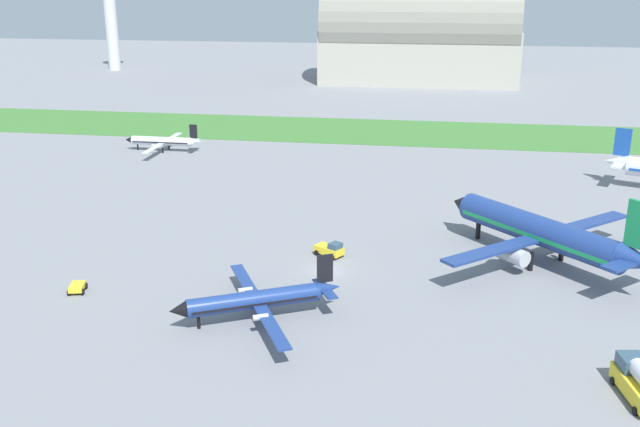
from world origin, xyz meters
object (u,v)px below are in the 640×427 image
(airplane_foreground_turboprop, at_px, (258,299))
(baggage_cart_midfield, at_px, (77,287))
(pushback_tug_by_runway, at_px, (330,249))
(control_tower, at_px, (110,7))
(airplane_midfield_jet, at_px, (542,232))
(airplane_taxiing_turboprop, at_px, (163,141))
(fuel_truck_near_gate, at_px, (640,382))

(airplane_foreground_turboprop, height_order, baggage_cart_midfield, airplane_foreground_turboprop)
(baggage_cart_midfield, bearing_deg, airplane_foreground_turboprop, 66.45)
(pushback_tug_by_runway, distance_m, control_tower, 203.78)
(airplane_midfield_jet, height_order, airplane_taxiing_turboprop, airplane_midfield_jet)
(baggage_cart_midfield, xyz_separation_m, pushback_tug_by_runway, (26.13, 15.21, 0.34))
(control_tower, bearing_deg, airplane_midfield_jet, -52.32)
(airplane_midfield_jet, relative_size, fuel_truck_near_gate, 3.69)
(airplane_midfield_jet, xyz_separation_m, airplane_foreground_turboprop, (-30.25, -20.65, -1.68))
(airplane_taxiing_turboprop, bearing_deg, fuel_truck_near_gate, 132.72)
(airplane_midfield_jet, distance_m, baggage_cart_midfield, 54.60)
(airplane_midfield_jet, relative_size, baggage_cart_midfield, 9.17)
(airplane_midfield_jet, xyz_separation_m, airplane_taxiing_turboprop, (-66.91, 49.24, -1.92))
(fuel_truck_near_gate, bearing_deg, airplane_foreground_turboprop, 65.43)
(airplane_midfield_jet, distance_m, fuel_truck_near_gate, 30.12)
(airplane_midfield_jet, bearing_deg, baggage_cart_midfield, 65.35)
(airplane_midfield_jet, xyz_separation_m, pushback_tug_by_runway, (-25.59, -1.97, -3.05))
(airplane_foreground_turboprop, xyz_separation_m, airplane_taxiing_turboprop, (-36.66, 69.89, -0.24))
(airplane_foreground_turboprop, xyz_separation_m, fuel_truck_near_gate, (34.66, -9.05, -0.70))
(airplane_foreground_turboprop, bearing_deg, baggage_cart_midfield, -36.69)
(airplane_midfield_jet, relative_size, control_tower, 0.66)
(airplane_midfield_jet, bearing_deg, airplane_taxiing_turboprop, 10.63)
(fuel_truck_near_gate, distance_m, control_tower, 243.12)
(airplane_foreground_turboprop, xyz_separation_m, baggage_cart_midfield, (-21.47, 3.47, -1.72))
(airplane_taxiing_turboprop, relative_size, fuel_truck_near_gate, 2.74)
(airplane_foreground_turboprop, bearing_deg, pushback_tug_by_runway, -131.52)
(airplane_midfield_jet, distance_m, pushback_tug_by_runway, 25.84)
(airplane_foreground_turboprop, height_order, airplane_taxiing_turboprop, airplane_foreground_turboprop)
(airplane_taxiing_turboprop, height_order, control_tower, control_tower)
(airplane_taxiing_turboprop, distance_m, pushback_tug_by_runway, 65.81)
(fuel_truck_near_gate, xyz_separation_m, control_tower, (-136.19, 200.33, 20.77))
(airplane_taxiing_turboprop, distance_m, control_tower, 139.12)
(baggage_cart_midfield, relative_size, pushback_tug_by_runway, 0.68)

